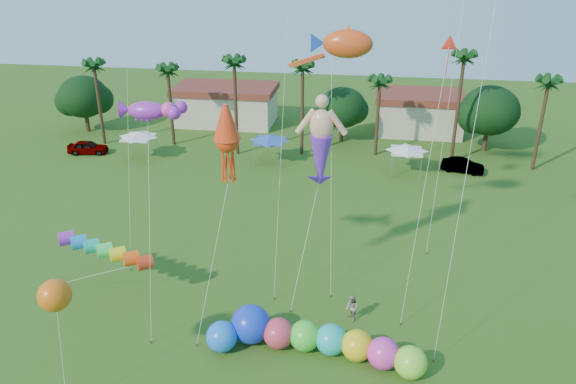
# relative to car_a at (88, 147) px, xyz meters

# --- Properties ---
(tree_line) EXTENTS (69.46, 8.91, 11.00)m
(tree_line) POSITION_rel_car_a_xyz_m (29.84, 7.39, 3.54)
(tree_line) COLOR #3A2819
(tree_line) RESTS_ON ground
(buildings_row) EXTENTS (35.00, 7.00, 4.00)m
(buildings_row) POSITION_rel_car_a_xyz_m (23.19, 13.40, 1.27)
(buildings_row) COLOR beige
(buildings_row) RESTS_ON ground
(tent_row) EXTENTS (31.00, 4.00, 0.60)m
(tent_row) POSITION_rel_car_a_xyz_m (20.28, -0.27, 2.02)
(tent_row) COLOR white
(tent_row) RESTS_ON ground
(car_a) EXTENTS (4.51, 2.37, 1.46)m
(car_a) POSITION_rel_car_a_xyz_m (0.00, 0.00, 0.00)
(car_a) COLOR #4C4C54
(car_a) RESTS_ON ground
(car_b) EXTENTS (4.41, 2.38, 1.38)m
(car_b) POSITION_rel_car_a_xyz_m (40.04, 0.61, -0.04)
(car_b) COLOR #4C4C54
(car_b) RESTS_ON ground
(spectator_b) EXTENTS (1.01, 1.08, 1.76)m
(spectator_b) POSITION_rel_car_a_xyz_m (30.08, -25.44, 0.15)
(spectator_b) COLOR gray
(spectator_b) RESTS_ON ground
(caterpillar_inflatable) EXTENTS (11.31, 3.83, 2.31)m
(caterpillar_inflatable) POSITION_rel_car_a_xyz_m (28.35, -28.78, 0.24)
(caterpillar_inflatable) COLOR #D73854
(caterpillar_inflatable) RESTS_ON ground
(blue_ball) EXTENTS (1.80, 1.80, 1.80)m
(blue_ball) POSITION_rel_car_a_xyz_m (22.85, -29.30, 0.17)
(blue_ball) COLOR #1B72FB
(blue_ball) RESTS_ON ground
(rainbow_tube) EXTENTS (9.16, 3.65, 3.37)m
(rainbow_tube) POSITION_rel_car_a_xyz_m (15.19, -25.37, 2.17)
(rainbow_tube) COLOR red
(rainbow_tube) RESTS_ON ground
(orange_ball_kite) EXTENTS (1.80, 2.35, 6.82)m
(orange_ball_kite) POSITION_rel_car_a_xyz_m (16.01, -33.67, 5.28)
(orange_ball_kite) COLOR orange
(orange_ball_kite) RESTS_ON ground
(merman_kite) EXTENTS (2.74, 5.65, 12.44)m
(merman_kite) POSITION_rel_car_a_xyz_m (27.50, -20.68, 8.83)
(merman_kite) COLOR #EFAC88
(merman_kite) RESTS_ON ground
(fish_kite) EXTENTS (4.72, 5.00, 16.75)m
(fish_kite) POSITION_rel_car_a_xyz_m (28.84, -19.19, 15.04)
(fish_kite) COLOR #E44919
(fish_kite) RESTS_ON ground
(squid_kite) EXTENTS (2.29, 4.57, 13.58)m
(squid_kite) POSITION_rel_car_a_xyz_m (22.70, -25.56, 10.67)
(squid_kite) COLOR red
(squid_kite) RESTS_ON ground
(lobster_kite) EXTENTS (3.77, 4.83, 13.72)m
(lobster_kite) POSITION_rel_car_a_xyz_m (18.28, -25.70, 12.25)
(lobster_kite) COLOR purple
(lobster_kite) RESTS_ON ground
(delta_kite_red) EXTENTS (2.07, 4.23, 16.79)m
(delta_kite_red) POSITION_rel_car_a_xyz_m (34.54, -21.59, 15.15)
(delta_kite_red) COLOR #FF2B1C
(delta_kite_red) RESTS_ON ground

